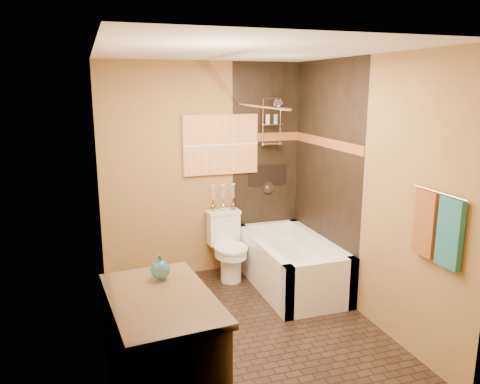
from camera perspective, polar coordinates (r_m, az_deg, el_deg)
name	(u,v)px	position (r m, az deg, el deg)	size (l,w,h in m)	color
floor	(245,329)	(4.56, 0.66, -16.31)	(3.00, 3.00, 0.00)	black
wall_left	(104,210)	(3.89, -16.25, -2.16)	(0.02, 3.00, 2.50)	olive
wall_right	(364,190)	(4.63, 14.89, 0.26)	(0.02, 3.00, 2.50)	olive
wall_back	(204,171)	(5.51, -4.40, 2.63)	(2.40, 0.02, 2.50)	olive
wall_front	(330,257)	(2.79, 10.91, -7.79)	(2.40, 0.02, 2.50)	olive
ceiling	(246,51)	(4.00, 0.75, 16.81)	(3.00, 3.00, 0.00)	silver
alcove_tile_back	(266,167)	(5.74, 3.16, 3.04)	(0.85, 0.01, 2.50)	black
alcove_tile_right	(325,176)	(5.25, 10.33, 1.94)	(0.01, 1.50, 2.50)	black
mosaic_band_back	(266,137)	(5.68, 3.25, 6.71)	(0.85, 0.01, 0.10)	maroon
mosaic_band_right	(326,143)	(5.19, 10.39, 5.95)	(0.01, 1.50, 0.10)	maroon
alcove_niche	(268,175)	(5.76, 3.41, 2.06)	(0.50, 0.01, 0.25)	black
shower_fixtures	(272,134)	(5.59, 3.87, 7.08)	(0.24, 0.33, 1.16)	silver
curtain_rod	(259,106)	(4.83, 2.33, 10.41)	(0.03, 0.03, 1.55)	silver
towel_bar	(440,193)	(3.74, 23.17, -0.13)	(0.02, 0.02, 0.55)	silver
towel_teal	(450,233)	(3.72, 24.23, -4.59)	(0.05, 0.22, 0.52)	#1F616A
towel_rust	(426,223)	(3.91, 21.68, -3.57)	(0.05, 0.22, 0.52)	brown
sunset_painting	(221,145)	(5.50, -2.36, 5.78)	(0.90, 0.04, 0.70)	orange
vanity_mirror	(111,211)	(2.86, -15.44, -2.25)	(0.01, 1.00, 0.90)	white
bathtub	(291,267)	(5.37, 6.20, -9.14)	(0.80, 1.50, 0.55)	white
toilet	(228,246)	(5.52, -1.50, -6.56)	(0.40, 0.59, 0.77)	white
vanity	(162,360)	(3.30, -9.46, -19.60)	(0.72, 1.09, 0.92)	black
teal_bottle	(160,267)	(3.30, -9.71, -9.02)	(0.14, 0.14, 0.21)	#226166
bud_vases	(223,197)	(5.52, -2.06, -0.58)	(0.31, 0.07, 0.31)	#B88739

